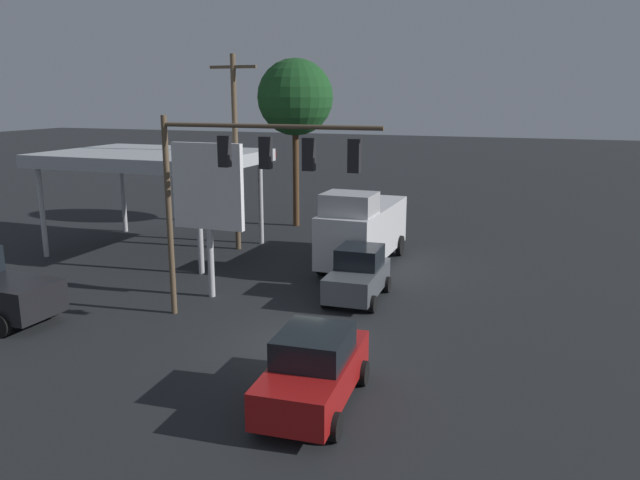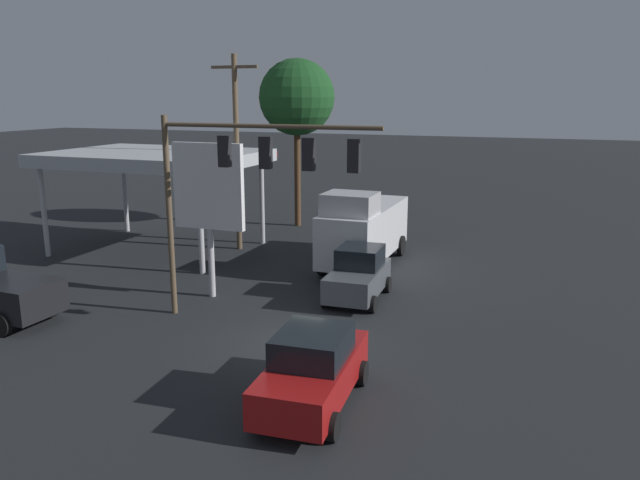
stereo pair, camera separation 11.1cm
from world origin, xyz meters
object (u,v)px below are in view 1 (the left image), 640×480
(delivery_truck, at_px, (362,229))
(street_tree, at_px, (295,98))
(price_sign, at_px, (208,191))
(sedan_far, at_px, (314,369))
(utility_pole, at_px, (235,149))
(traffic_signal_assembly, at_px, (248,169))
(hatchback_crossing, at_px, (358,275))

(delivery_truck, relative_size, street_tree, 0.72)
(price_sign, relative_size, sedan_far, 1.29)
(street_tree, bearing_deg, utility_pole, 84.92)
(sedan_far, height_order, street_tree, street_tree)
(traffic_signal_assembly, xyz_separation_m, street_tree, (4.71, -15.42, 2.12))
(delivery_truck, distance_m, hatchback_crossing, 4.78)
(utility_pole, relative_size, sedan_far, 2.08)
(price_sign, xyz_separation_m, hatchback_crossing, (-5.30, -1.64, -3.11))
(price_sign, relative_size, street_tree, 0.61)
(price_sign, distance_m, street_tree, 13.87)
(sedan_far, bearing_deg, utility_pole, -149.76)
(utility_pole, relative_size, delivery_truck, 1.37)
(traffic_signal_assembly, height_order, utility_pole, utility_pole)
(price_sign, distance_m, sedan_far, 9.92)
(delivery_truck, relative_size, hatchback_crossing, 1.77)
(price_sign, xyz_separation_m, delivery_truck, (-4.12, -6.21, -2.37))
(utility_pole, distance_m, street_tree, 6.71)
(sedan_far, bearing_deg, price_sign, -138.56)
(traffic_signal_assembly, bearing_deg, utility_pole, -60.10)
(utility_pole, xyz_separation_m, hatchback_crossing, (-7.86, 5.44, -4.02))
(sedan_far, bearing_deg, delivery_truck, -172.44)
(price_sign, relative_size, hatchback_crossing, 1.51)
(delivery_truck, relative_size, sedan_far, 1.51)
(price_sign, bearing_deg, traffic_signal_assembly, 142.43)
(traffic_signal_assembly, bearing_deg, hatchback_crossing, -124.88)
(hatchback_crossing, bearing_deg, traffic_signal_assembly, -37.11)
(utility_pole, bearing_deg, traffic_signal_assembly, 119.90)
(price_sign, relative_size, delivery_truck, 0.85)
(delivery_truck, bearing_deg, sedan_far, 11.81)
(traffic_signal_assembly, height_order, street_tree, street_tree)
(delivery_truck, height_order, street_tree, street_tree)
(sedan_far, relative_size, street_tree, 0.47)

